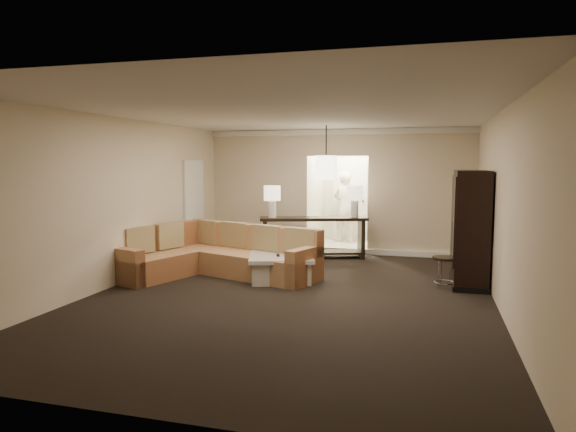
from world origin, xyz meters
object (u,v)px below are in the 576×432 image
(console_table, at_px, (313,234))
(armoire, at_px, (470,230))
(coffee_table, at_px, (281,267))
(person, at_px, (345,203))
(drink_table, at_px, (445,266))
(sectional_sofa, at_px, (213,255))

(console_table, xyz_separation_m, armoire, (3.06, -1.66, 0.39))
(armoire, bearing_deg, coffee_table, -170.23)
(coffee_table, relative_size, armoire, 0.72)
(coffee_table, distance_m, person, 4.68)
(console_table, distance_m, drink_table, 3.36)
(sectional_sofa, bearing_deg, armoire, 25.89)
(coffee_table, bearing_deg, sectional_sofa, 177.75)
(armoire, bearing_deg, sectional_sofa, -173.71)
(person, bearing_deg, sectional_sofa, 87.66)
(console_table, height_order, person, person)
(armoire, relative_size, drink_table, 3.74)
(drink_table, bearing_deg, sectional_sofa, -178.42)
(armoire, xyz_separation_m, drink_table, (-0.39, -0.38, -0.55))
(sectional_sofa, distance_m, armoire, 4.51)
(sectional_sofa, distance_m, person, 4.90)
(sectional_sofa, xyz_separation_m, console_table, (1.39, 2.15, 0.16))
(console_table, bearing_deg, coffee_table, -110.21)
(coffee_table, relative_size, drink_table, 2.68)
(armoire, xyz_separation_m, person, (-2.75, 4.06, 0.10))
(console_table, relative_size, drink_table, 4.56)
(sectional_sofa, xyz_separation_m, armoire, (4.45, 0.49, 0.56))
(console_table, bearing_deg, sectional_sofa, -140.91)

